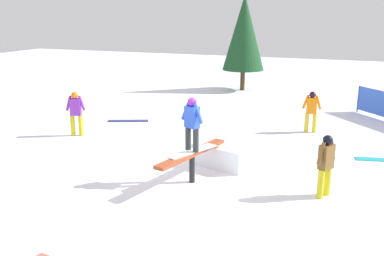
% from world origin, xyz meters
% --- Properties ---
extents(ground_plane, '(60.00, 60.00, 0.00)m').
position_xyz_m(ground_plane, '(0.00, 0.00, 0.00)').
color(ground_plane, white).
extents(rail_feature, '(2.59, 0.91, 0.79)m').
position_xyz_m(rail_feature, '(0.00, 0.00, 0.68)').
color(rail_feature, black).
rests_on(rail_feature, ground).
extents(snow_kicker_ramp, '(2.11, 1.90, 0.60)m').
position_xyz_m(snow_kicker_ramp, '(-1.85, 0.47, 0.30)').
color(snow_kicker_ramp, white).
rests_on(snow_kicker_ramp, ground).
extents(main_rider_on_rail, '(1.47, 0.85, 1.35)m').
position_xyz_m(main_rider_on_rail, '(0.00, 0.00, 1.45)').
color(main_rider_on_rail, white).
rests_on(main_rider_on_rail, rail_feature).
extents(bystander_brown, '(0.62, 0.41, 1.46)m').
position_xyz_m(bystander_brown, '(-0.28, 3.11, 0.82)').
color(bystander_brown, gold).
rests_on(bystander_brown, ground).
extents(bystander_purple, '(0.33, 0.65, 1.51)m').
position_xyz_m(bystander_purple, '(-2.43, -5.13, 0.85)').
color(bystander_purple, gold).
rests_on(bystander_purple, ground).
extents(bystander_orange, '(0.23, 0.66, 1.44)m').
position_xyz_m(bystander_orange, '(-5.71, 2.23, 0.81)').
color(bystander_orange, gold).
rests_on(bystander_orange, ground).
extents(loose_snowboard_cyan, '(0.55, 1.29, 0.02)m').
position_xyz_m(loose_snowboard_cyan, '(-3.43, 4.38, 0.01)').
color(loose_snowboard_cyan, '#20ADC3').
rests_on(loose_snowboard_cyan, ground).
extents(loose_snowboard_navy, '(0.85, 1.53, 0.02)m').
position_xyz_m(loose_snowboard_navy, '(-4.77, -4.48, 0.01)').
color(loose_snowboard_navy, navy).
rests_on(loose_snowboard_navy, ground).
extents(pine_tree_near, '(2.18, 2.18, 4.95)m').
position_xyz_m(pine_tree_near, '(-12.90, -2.08, 3.01)').
color(pine_tree_near, '#4C331E').
rests_on(pine_tree_near, ground).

